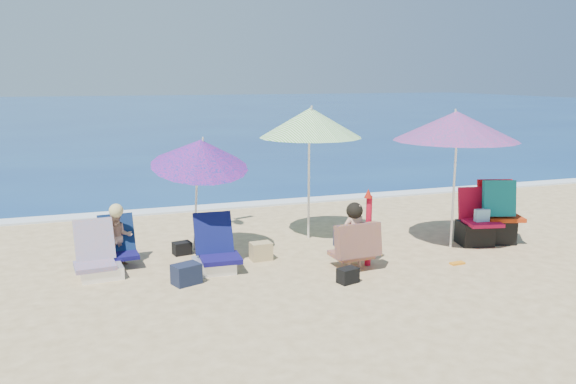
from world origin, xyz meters
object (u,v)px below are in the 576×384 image
object	(u,v)px
camp_chair_left	(475,228)
chair_navy	(215,256)
umbrella_turquoise	(456,126)
person_left	(118,237)
person_center	(355,237)
chair_rainbow	(98,262)
umbrella_blue	(200,153)
furled_umbrella	(368,224)
umbrella_striped	(310,123)
camp_chair_right	(496,219)

from	to	relation	value
camp_chair_left	chair_navy	bearing A→B (deg)	178.51
umbrella_turquoise	person_left	size ratio (longest dim) A/B	2.39
umbrella_turquoise	chair_navy	world-z (taller)	umbrella_turquoise
camp_chair_left	person_center	bearing A→B (deg)	-168.04
chair_rainbow	person_left	world-z (taller)	person_left
camp_chair_left	person_left	distance (m)	5.82
umbrella_blue	furled_umbrella	size ratio (longest dim) A/B	1.72
umbrella_turquoise	chair_navy	bearing A→B (deg)	178.13
umbrella_striped	person_center	world-z (taller)	umbrella_striped
furled_umbrella	chair_navy	bearing A→B (deg)	166.38
umbrella_blue	person_center	xyz separation A→B (m)	(2.01, -1.25, -1.17)
umbrella_striped	camp_chair_right	distance (m)	3.57
chair_navy	chair_rainbow	bearing A→B (deg)	170.36
person_center	person_left	bearing A→B (deg)	157.49
person_left	chair_navy	bearing A→B (deg)	-28.20
furled_umbrella	camp_chair_right	distance (m)	2.68
umbrella_striped	person_left	bearing A→B (deg)	-172.83
umbrella_turquoise	umbrella_striped	xyz separation A→B (m)	(-2.02, 1.24, 0.01)
chair_navy	furled_umbrella	bearing A→B (deg)	-13.62
furled_umbrella	person_left	bearing A→B (deg)	160.61
furled_umbrella	chair_rainbow	world-z (taller)	furled_umbrella
chair_navy	chair_rainbow	xyz separation A→B (m)	(-1.62, 0.28, -0.01)
umbrella_striped	person_left	world-z (taller)	umbrella_striped
chair_navy	person_center	size ratio (longest dim) A/B	0.80
chair_rainbow	umbrella_turquoise	bearing A→B (deg)	-4.16
umbrella_turquoise	camp_chair_right	distance (m)	1.85
camp_chair_right	person_center	xyz separation A→B (m)	(-2.90, -0.53, 0.09)
person_left	furled_umbrella	bearing A→B (deg)	-19.39
umbrella_striped	camp_chair_left	size ratio (longest dim) A/B	2.42
camp_chair_left	camp_chair_right	bearing A→B (deg)	-0.52
camp_chair_right	person_left	bearing A→B (deg)	172.37
person_left	chair_rainbow	bearing A→B (deg)	-125.47
umbrella_striped	person_left	distance (m)	3.63
chair_rainbow	person_center	xyz separation A→B (m)	(3.57, -0.92, 0.28)
person_left	umbrella_turquoise	bearing A→B (deg)	-9.02
camp_chair_left	camp_chair_right	xyz separation A→B (m)	(0.40, -0.00, 0.11)
camp_chair_right	umbrella_striped	bearing A→B (deg)	157.15
chair_navy	umbrella_blue	bearing A→B (deg)	95.66
umbrella_turquoise	furled_umbrella	xyz separation A→B (m)	(-1.72, -0.41, -1.37)
umbrella_striped	umbrella_blue	world-z (taller)	umbrella_striped
furled_umbrella	person_center	xyz separation A→B (m)	(-0.27, -0.11, -0.16)
furled_umbrella	umbrella_striped	bearing A→B (deg)	100.07
chair_navy	camp_chair_right	world-z (taller)	camp_chair_right
umbrella_striped	camp_chair_right	bearing A→B (deg)	-22.85
person_left	person_center	bearing A→B (deg)	-22.51
umbrella_turquoise	umbrella_blue	world-z (taller)	umbrella_turquoise
umbrella_blue	furled_umbrella	xyz separation A→B (m)	(2.27, -1.14, -1.01)
person_center	person_left	world-z (taller)	person_center
camp_chair_left	camp_chair_right	size ratio (longest dim) A/B	0.86
furled_umbrella	camp_chair_right	xyz separation A→B (m)	(2.63, 0.42, -0.25)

